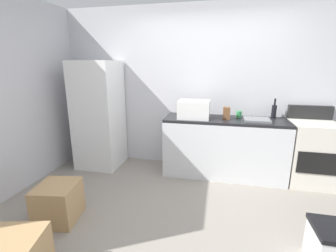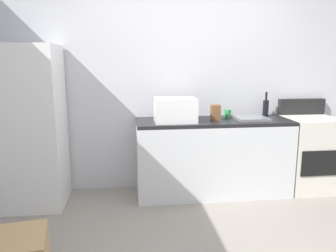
% 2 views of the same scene
% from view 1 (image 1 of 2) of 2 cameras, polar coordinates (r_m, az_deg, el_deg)
% --- Properties ---
extents(ground_plane, '(6.00, 6.00, 0.00)m').
position_cam_1_polar(ground_plane, '(2.86, 6.60, -21.25)').
color(ground_plane, gray).
extents(wall_back, '(5.00, 0.10, 2.60)m').
position_cam_1_polar(wall_back, '(3.89, 9.63, 8.86)').
color(wall_back, silver).
rests_on(wall_back, ground_plane).
extents(kitchen_counter, '(1.80, 0.60, 0.90)m').
position_cam_1_polar(kitchen_counter, '(3.72, 13.40, -5.01)').
color(kitchen_counter, silver).
rests_on(kitchen_counter, ground_plane).
extents(refrigerator, '(0.68, 0.66, 1.75)m').
position_cam_1_polar(refrigerator, '(4.06, -16.52, 2.60)').
color(refrigerator, white).
rests_on(refrigerator, ground_plane).
extents(stove_oven, '(0.60, 0.61, 1.10)m').
position_cam_1_polar(stove_oven, '(3.95, 31.47, -5.45)').
color(stove_oven, silver).
rests_on(stove_oven, ground_plane).
extents(microwave, '(0.46, 0.34, 0.27)m').
position_cam_1_polar(microwave, '(3.52, 6.37, 4.05)').
color(microwave, white).
rests_on(microwave, kitchen_counter).
extents(sink_basin, '(0.36, 0.32, 0.03)m').
position_cam_1_polar(sink_basin, '(3.60, 20.86, 1.47)').
color(sink_basin, slate).
rests_on(sink_basin, kitchen_counter).
extents(wine_bottle, '(0.07, 0.07, 0.30)m').
position_cam_1_polar(wine_bottle, '(3.84, 24.46, 3.32)').
color(wine_bottle, black).
rests_on(wine_bottle, kitchen_counter).
extents(coffee_mug, '(0.08, 0.08, 0.10)m').
position_cam_1_polar(coffee_mug, '(3.72, 16.94, 2.73)').
color(coffee_mug, '#338C4C').
rests_on(coffee_mug, kitchen_counter).
extents(knife_block, '(0.10, 0.10, 0.18)m').
position_cam_1_polar(knife_block, '(3.55, 14.09, 3.06)').
color(knife_block, brown).
rests_on(knife_block, kitchen_counter).
extents(cardboard_box_medium, '(0.48, 0.50, 0.42)m').
position_cam_1_polar(cardboard_box_medium, '(2.96, -25.23, -16.51)').
color(cardboard_box_medium, tan).
rests_on(cardboard_box_medium, ground_plane).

